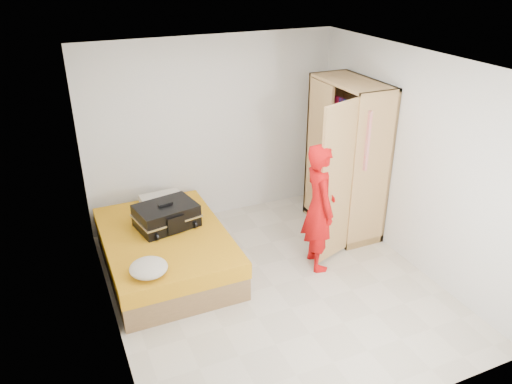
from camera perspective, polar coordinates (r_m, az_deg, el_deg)
name	(u,v)px	position (r m, az deg, el deg)	size (l,w,h in m)	color
room	(275,186)	(5.32, 2.22, 0.67)	(4.00, 4.02, 2.60)	beige
bed	(166,251)	(6.24, -10.23, -6.65)	(1.42, 2.02, 0.50)	olive
wardrobe	(345,163)	(6.79, 10.16, 3.24)	(1.14, 1.38, 2.10)	tan
person	(319,207)	(6.00, 7.22, -1.74)	(0.59, 0.38, 1.61)	red
suitcase	(166,216)	(6.21, -10.19, -2.69)	(0.81, 0.66, 0.31)	black
round_cushion	(149,268)	(5.39, -12.18, -8.48)	(0.40, 0.40, 0.15)	beige
pillow	(161,198)	(6.86, -10.82, -0.72)	(0.54, 0.28, 0.10)	beige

